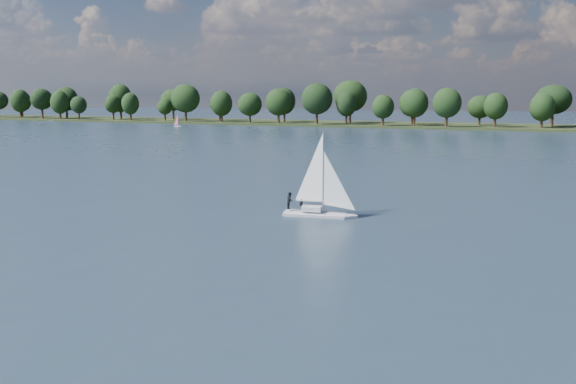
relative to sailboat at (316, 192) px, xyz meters
name	(u,v)px	position (x,y,z in m)	size (l,w,h in m)	color
ground	(434,156)	(-1.86, 65.74, -2.35)	(700.00, 700.00, 0.00)	#233342
far_shore	(499,128)	(-1.86, 177.74, -2.35)	(660.00, 40.00, 1.50)	black
sailboat	(316,192)	(0.00, 0.00, 0.00)	(6.60, 2.79, 8.42)	silver
dinghy_pink	(178,123)	(-108.46, 139.93, -1.27)	(2.88, 1.17, 4.57)	silver
pontoon	(54,121)	(-184.60, 158.64, -2.35)	(4.00, 2.00, 0.50)	#57595C
treeline	(455,104)	(-16.26, 173.89, 5.84)	(563.02, 74.09, 18.73)	black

